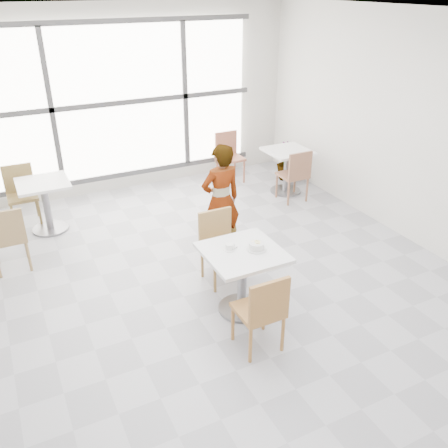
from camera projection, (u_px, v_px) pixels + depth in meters
name	position (u px, v px, depth m)	size (l,w,h in m)	color
floor	(213.00, 288.00, 5.66)	(7.00, 7.00, 0.00)	#9E9EA5
ceiling	(209.00, 13.00, 4.29)	(7.00, 7.00, 0.00)	white
wall_back	(121.00, 102.00, 7.76)	(6.00, 6.00, 0.00)	silver
wall_right	(421.00, 133.00, 6.16)	(7.00, 7.00, 0.00)	silver
window	(122.00, 102.00, 7.71)	(4.60, 0.07, 2.52)	white
main_table	(242.00, 269.00, 5.07)	(0.80, 0.80, 0.75)	silver
chair_near	(263.00, 309.00, 4.50)	(0.42, 0.42, 0.87)	#A26D38
chair_far	(219.00, 241.00, 5.65)	(0.42, 0.42, 0.87)	#A37A44
oatmeal_bowl	(257.00, 246.00, 4.97)	(0.21, 0.21, 0.09)	silver
coffee_cup	(230.00, 247.00, 4.98)	(0.16, 0.13, 0.07)	white
person	(221.00, 200.00, 6.10)	(0.55, 0.36, 1.50)	black
bg_table_left	(45.00, 199.00, 6.78)	(0.70, 0.70, 0.75)	silver
bg_table_right	(287.00, 165.00, 8.03)	(0.70, 0.70, 0.75)	white
bg_chair_left_near	(8.00, 235.00, 5.79)	(0.42, 0.42, 0.87)	olive
bg_chair_left_far	(21.00, 191.00, 7.02)	(0.42, 0.42, 0.87)	olive
bg_chair_right_near	(296.00, 173.00, 7.67)	(0.42, 0.42, 0.87)	brown
bg_chair_right_far	(229.00, 153.00, 8.53)	(0.42, 0.42, 0.87)	#A5624A
plant_right	(287.00, 161.00, 8.62)	(0.38, 0.38, 0.68)	#4E823F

